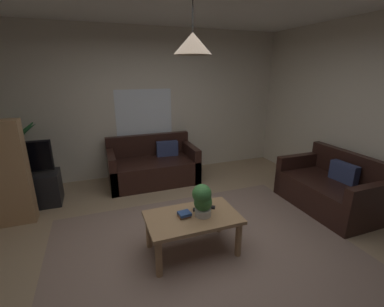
# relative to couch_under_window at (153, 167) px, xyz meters

# --- Properties ---
(floor) EXTENTS (5.26, 5.07, 0.02)m
(floor) POSITION_rel_couch_under_window_xyz_m (0.11, -2.05, -0.28)
(floor) COLOR #9E8466
(floor) RESTS_ON ground
(rug) EXTENTS (3.42, 2.79, 0.01)m
(rug) POSITION_rel_couch_under_window_xyz_m (0.11, -2.25, -0.27)
(rug) COLOR gray
(rug) RESTS_ON ground
(wall_back) EXTENTS (5.38, 0.06, 2.72)m
(wall_back) POSITION_rel_couch_under_window_xyz_m (0.11, 0.51, 1.09)
(wall_back) COLOR beige
(wall_back) RESTS_ON ground
(wall_right) EXTENTS (0.06, 5.07, 2.72)m
(wall_right) POSITION_rel_couch_under_window_xyz_m (2.77, -2.05, 1.09)
(wall_right) COLOR beige
(wall_right) RESTS_ON ground
(window_pane) EXTENTS (1.06, 0.01, 0.97)m
(window_pane) POSITION_rel_couch_under_window_xyz_m (-0.03, 0.48, 0.88)
(window_pane) COLOR white
(couch_under_window) EXTENTS (1.56, 0.84, 0.82)m
(couch_under_window) POSITION_rel_couch_under_window_xyz_m (0.00, 0.00, 0.00)
(couch_under_window) COLOR black
(couch_under_window) RESTS_ON ground
(couch_right_side) EXTENTS (0.84, 1.39, 0.82)m
(couch_right_side) POSITION_rel_couch_under_window_xyz_m (2.26, -1.87, 0.00)
(couch_right_side) COLOR black
(couch_right_side) RESTS_ON ground
(coffee_table) EXTENTS (1.01, 0.61, 0.45)m
(coffee_table) POSITION_rel_couch_under_window_xyz_m (-0.01, -2.11, 0.10)
(coffee_table) COLOR #A87F56
(coffee_table) RESTS_ON ground
(book_on_table_0) EXTENTS (0.13, 0.12, 0.02)m
(book_on_table_0) POSITION_rel_couch_under_window_xyz_m (-0.10, -2.08, 0.19)
(book_on_table_0) COLOR #99663F
(book_on_table_0) RESTS_ON coffee_table
(book_on_table_1) EXTENTS (0.14, 0.13, 0.03)m
(book_on_table_1) POSITION_rel_couch_under_window_xyz_m (-0.10, -2.09, 0.22)
(book_on_table_1) COLOR #2D4C8C
(book_on_table_1) RESTS_ON coffee_table
(remote_on_table_0) EXTENTS (0.16, 0.13, 0.02)m
(remote_on_table_0) POSITION_rel_couch_under_window_xyz_m (0.22, -2.00, 0.19)
(remote_on_table_0) COLOR black
(remote_on_table_0) RESTS_ON coffee_table
(remote_on_table_1) EXTENTS (0.17, 0.10, 0.02)m
(remote_on_table_1) POSITION_rel_couch_under_window_xyz_m (0.11, -2.03, 0.19)
(remote_on_table_1) COLOR black
(remote_on_table_1) RESTS_ON coffee_table
(potted_plant_on_table) EXTENTS (0.24, 0.25, 0.38)m
(potted_plant_on_table) POSITION_rel_couch_under_window_xyz_m (0.09, -2.15, 0.37)
(potted_plant_on_table) COLOR beige
(potted_plant_on_table) RESTS_ON coffee_table
(tv_stand) EXTENTS (0.90, 0.44, 0.50)m
(tv_stand) POSITION_rel_couch_under_window_xyz_m (-1.96, -0.27, -0.02)
(tv_stand) COLOR black
(tv_stand) RESTS_ON ground
(tv) EXTENTS (0.82, 0.16, 0.51)m
(tv) POSITION_rel_couch_under_window_xyz_m (-1.96, -0.29, 0.49)
(tv) COLOR black
(tv) RESTS_ON tv_stand
(potted_palm_corner) EXTENTS (0.73, 0.81, 1.26)m
(potted_palm_corner) POSITION_rel_couch_under_window_xyz_m (-2.11, 0.24, 0.32)
(potted_palm_corner) COLOR beige
(potted_palm_corner) RESTS_ON ground
(pendant_lamp) EXTENTS (0.35, 0.35, 0.61)m
(pendant_lamp) POSITION_rel_couch_under_window_xyz_m (-0.01, -2.11, 1.93)
(pendant_lamp) COLOR black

